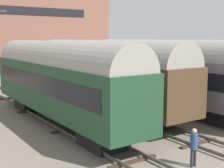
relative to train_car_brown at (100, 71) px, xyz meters
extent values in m
plane|color=slate|center=(0.00, -6.60, -3.03)|extent=(200.00, 200.00, 0.00)
cube|color=#4C4742|center=(-5.07, -6.60, -2.85)|extent=(0.08, 60.00, 0.16)
cube|color=#4C4742|center=(-3.63, -6.60, -2.85)|extent=(0.08, 60.00, 0.16)
cube|color=#3D2D1E|center=(-4.35, -9.60, -2.98)|extent=(2.60, 0.24, 0.10)
cube|color=#3D2D1E|center=(-4.35, -3.60, -2.98)|extent=(2.60, 0.24, 0.10)
cube|color=#3D2D1E|center=(-4.35, 2.40, -2.98)|extent=(2.60, 0.24, 0.10)
cube|color=#3D2D1E|center=(-4.35, 8.40, -2.98)|extent=(2.60, 0.24, 0.10)
cube|color=#4C4742|center=(-0.72, -6.60, -2.85)|extent=(0.08, 60.00, 0.16)
cube|color=#4C4742|center=(0.72, -6.60, -2.85)|extent=(0.08, 60.00, 0.16)
cube|color=#3D2D1E|center=(0.00, -9.60, -2.98)|extent=(2.60, 0.24, 0.10)
cube|color=#3D2D1E|center=(0.00, -3.60, -2.98)|extent=(2.60, 0.24, 0.10)
cube|color=#3D2D1E|center=(0.00, 2.40, -2.98)|extent=(2.60, 0.24, 0.10)
cube|color=#3D2D1E|center=(0.00, 8.40, -2.98)|extent=(2.60, 0.24, 0.10)
cube|color=#3D2D1E|center=(0.00, 14.40, -2.98)|extent=(2.60, 0.24, 0.10)
cube|color=#3D2D1E|center=(0.00, 20.40, -2.98)|extent=(2.60, 0.24, 0.10)
cube|color=#4C4742|center=(3.63, -6.60, -2.85)|extent=(0.08, 60.00, 0.16)
cube|color=#4C4742|center=(5.07, -6.60, -2.85)|extent=(0.08, 60.00, 0.16)
cube|color=#3D2D1E|center=(4.35, -3.60, -2.98)|extent=(2.60, 0.24, 0.10)
cube|color=#3D2D1E|center=(4.35, 2.40, -2.98)|extent=(2.60, 0.24, 0.10)
cube|color=#3D2D1E|center=(4.35, 8.40, -2.98)|extent=(2.60, 0.24, 0.10)
cube|color=#3D2D1E|center=(4.35, 14.40, -2.98)|extent=(2.60, 0.24, 0.10)
cube|color=#3D2D1E|center=(4.35, 20.40, -2.98)|extent=(2.60, 0.24, 0.10)
cube|color=black|center=(0.00, 5.71, -2.53)|extent=(1.80, 2.40, 1.00)
cube|color=black|center=(0.00, -5.71, -2.53)|extent=(1.80, 2.40, 1.00)
cube|color=#4C3823|center=(0.00, 0.00, -0.59)|extent=(3.07, 17.56, 2.89)
cube|color=black|center=(0.00, 0.00, -0.24)|extent=(3.11, 16.15, 1.04)
cylinder|color=gray|center=(0.00, 0.00, 0.86)|extent=(2.92, 17.20, 2.92)
cube|color=black|center=(4.35, 2.70, -2.53)|extent=(1.80, 2.40, 1.00)
cube|color=slate|center=(4.35, -2.90, -0.54)|extent=(2.91, 17.22, 2.98)
cube|color=black|center=(4.35, -2.90, -0.18)|extent=(2.95, 15.84, 1.07)
cylinder|color=gray|center=(4.35, -2.90, 0.95)|extent=(2.77, 16.87, 2.77)
cube|color=black|center=(-4.35, 3.32, -2.53)|extent=(1.80, 2.40, 1.00)
cube|color=black|center=(-4.35, -7.12, -2.53)|extent=(1.80, 2.40, 1.00)
cube|color=#1E4228|center=(-4.35, -1.90, -0.56)|extent=(2.89, 16.06, 2.94)
cube|color=black|center=(-4.35, -1.90, -0.21)|extent=(2.93, 14.78, 1.06)
cylinder|color=gray|center=(-4.35, -1.90, 0.91)|extent=(2.75, 15.74, 2.75)
cube|color=brown|center=(7.24, -5.04, -2.03)|extent=(3.15, 15.41, 0.10)
cylinder|color=brown|center=(5.82, 2.52, -2.56)|extent=(0.20, 0.20, 0.95)
cylinder|color=brown|center=(8.67, 2.52, -2.56)|extent=(0.20, 0.20, 0.95)
cylinder|color=brown|center=(5.82, -5.04, -2.56)|extent=(0.20, 0.20, 0.95)
cube|color=brown|center=(6.92, -5.98, -1.55)|extent=(1.40, 0.40, 0.06)
cube|color=brown|center=(6.92, -5.81, -1.30)|extent=(1.40, 0.06, 0.45)
cube|color=black|center=(6.32, -5.98, -1.78)|extent=(0.06, 0.40, 0.40)
cylinder|color=#282833|center=(-2.58, -11.39, -2.63)|extent=(0.12, 0.12, 0.81)
cylinder|color=#282833|center=(-2.38, -11.39, -2.63)|extent=(0.12, 0.12, 0.81)
cylinder|color=navy|center=(-2.48, -11.39, -1.89)|extent=(0.32, 0.32, 0.67)
sphere|color=tan|center=(-2.48, -11.39, -1.44)|extent=(0.22, 0.22, 0.22)
cube|color=#4F342A|center=(1.88, 34.03, -2.16)|extent=(34.34, 13.56, 1.74)
cube|color=brown|center=(1.88, 34.03, 6.55)|extent=(34.34, 13.56, 15.68)
cube|color=black|center=(1.88, 27.19, 6.55)|extent=(24.03, 0.10, 1.20)
camera|label=1|loc=(-12.55, -19.94, 2.45)|focal=50.00mm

